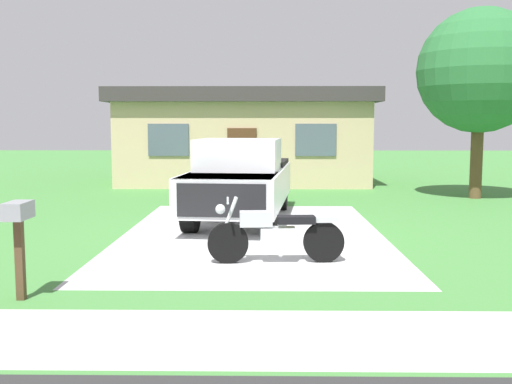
# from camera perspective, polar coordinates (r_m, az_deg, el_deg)

# --- Properties ---
(ground_plane) EXTENTS (80.00, 80.00, 0.00)m
(ground_plane) POSITION_cam_1_polar(r_m,az_deg,el_deg) (12.37, -0.32, -3.99)
(ground_plane) COLOR #43823C
(driveway_pad) EXTENTS (5.24, 8.48, 0.01)m
(driveway_pad) POSITION_cam_1_polar(r_m,az_deg,el_deg) (12.37, -0.32, -3.98)
(driveway_pad) COLOR #BBBBBB
(driveway_pad) RESTS_ON ground
(sidewalk_strip) EXTENTS (36.00, 1.80, 0.01)m
(sidewalk_strip) POSITION_cam_1_polar(r_m,az_deg,el_deg) (6.56, -1.38, -13.44)
(sidewalk_strip) COLOR beige
(sidewalk_strip) RESTS_ON ground
(motorcycle) EXTENTS (2.21, 0.70, 1.09)m
(motorcycle) POSITION_cam_1_polar(r_m,az_deg,el_deg) (9.78, 1.80, -3.95)
(motorcycle) COLOR black
(motorcycle) RESTS_ON ground
(pickup_truck) EXTENTS (2.53, 5.78, 1.90)m
(pickup_truck) POSITION_cam_1_polar(r_m,az_deg,el_deg) (14.22, -1.38, 1.24)
(pickup_truck) COLOR black
(pickup_truck) RESTS_ON ground
(mailbox) EXTENTS (0.26, 0.48, 1.26)m
(mailbox) POSITION_cam_1_polar(r_m,az_deg,el_deg) (8.20, -21.45, -2.81)
(mailbox) COLOR #4C3823
(mailbox) RESTS_ON ground
(shade_tree) EXTENTS (3.69, 3.69, 5.66)m
(shade_tree) POSITION_cam_1_polar(r_m,az_deg,el_deg) (19.47, 20.32, 10.61)
(shade_tree) COLOR brown
(shade_tree) RESTS_ON ground
(neighbor_house) EXTENTS (9.60, 5.60, 3.50)m
(neighbor_house) POSITION_cam_1_polar(r_m,az_deg,el_deg) (23.29, -1.10, 5.30)
(neighbor_house) COLOR tan
(neighbor_house) RESTS_ON ground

